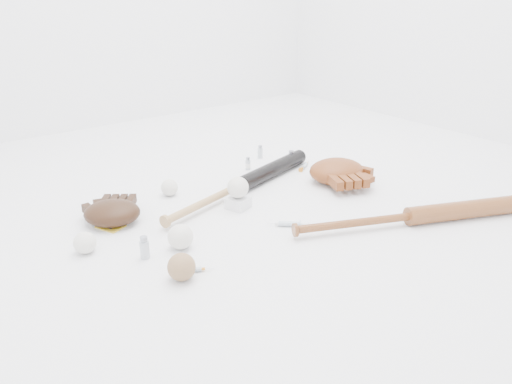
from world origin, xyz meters
TOP-DOWN VIEW (x-y plane):
  - bat_dark at (-0.01, 0.16)m, footprint 0.91×0.31m
  - bat_wood at (0.29, -0.45)m, footprint 0.87×0.43m
  - glove_dark at (-0.55, 0.21)m, footprint 0.33×0.33m
  - glove_tan at (0.38, -0.00)m, footprint 0.37×0.37m
  - trading_card at (-0.57, 0.19)m, footprint 0.10×0.11m
  - pedestal at (-0.11, 0.04)m, footprint 0.10×0.10m
  - baseball_on_pedestal at (-0.11, 0.04)m, footprint 0.08×0.08m
  - baseball_left at (-0.70, 0.06)m, footprint 0.07×0.07m
  - baseball_upper at (-0.26, 0.31)m, footprint 0.07×0.07m
  - baseball_mid at (-0.44, -0.10)m, footprint 0.08×0.08m
  - baseball_aged at (-0.53, -0.26)m, footprint 0.08×0.08m
  - syringe_0 at (-0.49, -0.24)m, footprint 0.13×0.09m
  - syringe_1 at (-0.06, -0.20)m, footprint 0.14×0.14m
  - syringe_2 at (0.39, 0.22)m, footprint 0.14×0.10m
  - syringe_3 at (0.39, -0.04)m, footprint 0.11×0.13m
  - vial_0 at (0.32, 0.45)m, footprint 0.02×0.02m
  - vial_1 at (0.17, 0.36)m, footprint 0.02×0.02m
  - vial_2 at (0.36, 0.27)m, footprint 0.03×0.03m
  - vial_3 at (0.41, -0.03)m, footprint 0.04×0.04m
  - vial_4 at (-0.56, -0.08)m, footprint 0.03×0.03m

SIDE VIEW (x-z plane):
  - trading_card at x=-0.57m, z-range 0.00..0.01m
  - syringe_0 at x=-0.49m, z-range 0.00..0.02m
  - syringe_3 at x=0.39m, z-range 0.00..0.02m
  - syringe_2 at x=0.39m, z-range 0.00..0.02m
  - syringe_1 at x=-0.06m, z-range 0.00..0.02m
  - pedestal at x=-0.11m, z-range 0.00..0.04m
  - vial_1 at x=0.17m, z-range 0.00..0.06m
  - vial_0 at x=0.32m, z-range 0.00..0.06m
  - bat_wood at x=0.29m, z-range 0.00..0.07m
  - bat_dark at x=-0.01m, z-range 0.00..0.07m
  - baseball_upper at x=-0.26m, z-range 0.00..0.07m
  - baseball_left at x=-0.70m, z-range 0.00..0.07m
  - vial_4 at x=-0.56m, z-range 0.00..0.07m
  - vial_2 at x=0.36m, z-range 0.00..0.08m
  - baseball_aged at x=-0.53m, z-range 0.00..0.08m
  - baseball_mid at x=-0.44m, z-range 0.00..0.08m
  - glove_dark at x=-0.55m, z-range 0.00..0.09m
  - vial_3 at x=0.41m, z-range 0.00..0.09m
  - glove_tan at x=0.38m, z-range 0.00..0.10m
  - baseball_on_pedestal at x=-0.11m, z-range 0.04..0.13m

